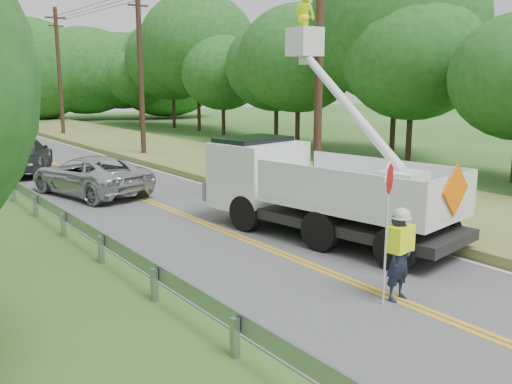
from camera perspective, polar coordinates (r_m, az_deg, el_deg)
ground at (r=11.67m, az=18.11°, el=-12.05°), size 140.00×140.00×0.00m
road at (r=22.41m, az=-12.18°, el=-0.44°), size 7.20×96.00×0.03m
guardrail at (r=21.91m, az=-22.85°, el=0.08°), size 0.18×48.00×0.77m
utility_poles at (r=26.95m, az=-5.42°, el=12.99°), size 1.60×43.30×10.00m
tall_grass_verge at (r=26.03m, az=2.20°, el=1.77°), size 7.00×96.00×0.30m
treeline_right at (r=40.49m, az=2.23°, el=14.10°), size 11.80×51.97×12.23m
flagger at (r=11.86m, az=14.53°, el=-5.89°), size 1.13×0.51×2.98m
bucket_truck at (r=16.91m, az=4.48°, el=1.73°), size 4.64×8.29×7.49m
suv_silver at (r=23.11m, az=-16.71°, el=1.68°), size 3.79×6.06×1.56m
suv_darkgrey at (r=29.71m, az=-22.97°, el=3.50°), size 4.51×6.41×1.72m
yard_sign at (r=18.03m, az=19.78°, el=-1.90°), size 0.54×0.19×0.81m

